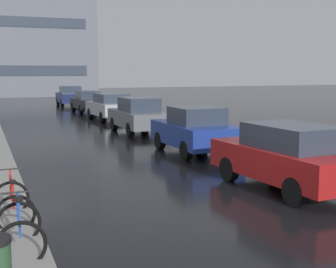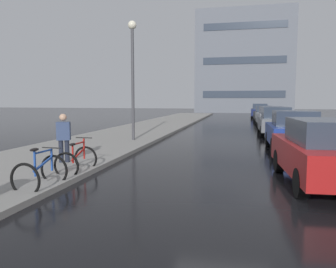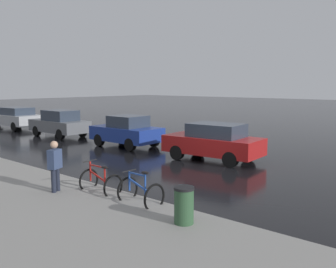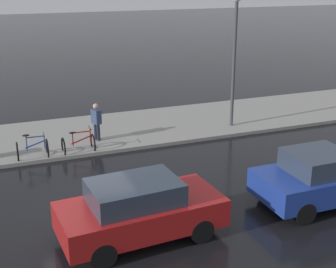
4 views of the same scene
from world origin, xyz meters
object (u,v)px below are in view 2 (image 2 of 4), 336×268
at_px(car_navy, 260,111).
at_px(bicycle_nearest, 41,173).
at_px(car_red, 325,152).
at_px(car_black, 264,114).
at_px(bicycle_second, 77,160).
at_px(car_grey, 275,121).
at_px(pedestrian, 64,137).
at_px(car_blue, 293,131).
at_px(car_silver, 271,116).
at_px(streetlamp, 133,64).

bearing_deg(car_navy, bicycle_nearest, -101.53).
distance_m(car_red, car_black, 22.98).
distance_m(bicycle_nearest, bicycle_second, 1.66).
bearing_deg(bicycle_second, car_grey, 61.61).
relative_size(bicycle_nearest, pedestrian, 0.69).
relative_size(bicycle_second, car_navy, 0.30).
relative_size(car_grey, pedestrian, 2.55).
distance_m(car_black, pedestrian, 23.56).
xyz_separation_m(car_navy, pedestrian, (-7.37, -29.07, 0.11)).
height_order(bicycle_nearest, car_blue, car_blue).
height_order(car_blue, car_grey, car_grey).
bearing_deg(car_black, car_silver, -88.24).
xyz_separation_m(car_blue, car_black, (-0.05, 17.49, -0.05)).
height_order(car_blue, streetlamp, streetlamp).
distance_m(bicycle_second, streetlamp, 7.63).
relative_size(bicycle_second, car_blue, 0.31).
distance_m(car_silver, car_black, 5.58).
height_order(car_grey, pedestrian, car_grey).
relative_size(bicycle_second, car_silver, 0.28).
bearing_deg(car_red, car_blue, 89.21).
bearing_deg(car_grey, car_red, -89.66).
distance_m(bicycle_nearest, streetlamp, 9.14).
bearing_deg(streetlamp, pedestrian, -92.59).
bearing_deg(car_navy, car_black, -89.96).
xyz_separation_m(bicycle_second, streetlamp, (-0.65, 6.82, 3.35)).
bearing_deg(car_black, bicycle_nearest, -104.52).
bearing_deg(car_blue, car_grey, 91.38).
relative_size(bicycle_nearest, bicycle_second, 0.96).
xyz_separation_m(car_black, car_navy, (-0.00, 6.69, 0.05)).
height_order(bicycle_second, car_red, car_red).
distance_m(car_silver, car_navy, 12.27).
xyz_separation_m(car_grey, car_silver, (0.27, 5.95, -0.01)).
height_order(car_red, car_silver, car_red).
bearing_deg(pedestrian, streetlamp, 87.41).
xyz_separation_m(car_red, car_navy, (0.03, 29.67, -0.01)).
relative_size(bicycle_second, car_grey, 0.28).
height_order(car_silver, car_black, car_silver).
xyz_separation_m(car_black, streetlamp, (-7.10, -16.48, 2.99)).
distance_m(bicycle_second, car_blue, 8.73).
relative_size(bicycle_nearest, car_blue, 0.30).
relative_size(car_red, pedestrian, 2.59).
distance_m(bicycle_nearest, pedestrian, 2.79).
relative_size(pedestrian, streetlamp, 0.29).
relative_size(car_navy, streetlamp, 0.69).
height_order(bicycle_second, car_blue, car_blue).
bearing_deg(car_red, bicycle_second, -177.18).
height_order(car_silver, pedestrian, pedestrian).
relative_size(car_navy, pedestrian, 2.42).
height_order(car_navy, streetlamp, streetlamp).
distance_m(bicycle_nearest, car_grey, 14.87).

